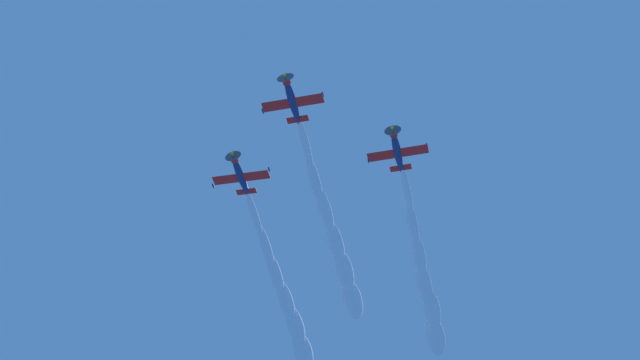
# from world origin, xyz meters

# --- Properties ---
(airplane_lead) EXTENTS (7.64, 8.48, 2.76)m
(airplane_lead) POSITION_xyz_m (6.17, 5.57, 92.40)
(airplane_lead) COLOR navy
(airplane_left_wingman) EXTENTS (7.64, 8.50, 3.00)m
(airplane_left_wingman) POSITION_xyz_m (-7.37, 14.47, 91.90)
(airplane_left_wingman) COLOR navy
(airplane_right_wingman) EXTENTS (7.63, 8.44, 3.08)m
(airplane_right_wingman) POSITION_xyz_m (-0.51, -6.90, 92.77)
(airplane_right_wingman) COLOR navy
(smoke_trail_lead) EXTENTS (37.79, 12.42, 4.05)m
(smoke_trail_lead) POSITION_xyz_m (-21.25, -2.03, 94.02)
(smoke_trail_lead) COLOR white
(smoke_trail_left_wingman) EXTENTS (37.63, 12.95, 4.30)m
(smoke_trail_left_wingman) POSITION_xyz_m (-34.67, 6.63, 93.49)
(smoke_trail_left_wingman) COLOR white
(smoke_trail_right_wingman) EXTENTS (37.29, 12.75, 4.69)m
(smoke_trail_right_wingman) POSITION_xyz_m (-27.77, -14.77, 94.55)
(smoke_trail_right_wingman) COLOR white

